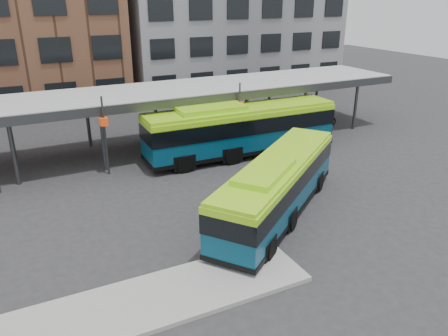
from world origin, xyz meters
The scene contains 6 objects.
ground centered at (0.00, 0.00, 0.00)m, with size 120.00×120.00×0.00m, color #28282B.
boarding_island centered at (-5.50, -3.00, 0.09)m, with size 14.00×3.00×0.18m, color gray.
canopy centered at (-0.06, 12.87, 3.91)m, with size 40.00×6.53×4.80m.
bus_front centered at (3.25, 0.70, 1.62)m, with size 10.46×8.74×3.12m.
bus_rear centered at (5.77, 9.10, 1.88)m, with size 13.17×3.17×3.62m.
bike_rack centered at (13.24, 12.11, 0.49)m, with size 6.16×1.49×1.07m.
Camera 1 is at (-7.71, -15.42, 10.21)m, focal length 35.00 mm.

